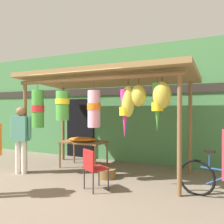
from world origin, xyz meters
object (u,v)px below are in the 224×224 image
object	(u,v)px
flower_heap_on_table	(82,139)
wicker_basket_by_table	(107,173)
folding_chair	(93,166)
shopper_by_bananas	(21,134)
display_table	(84,144)

from	to	relation	value
flower_heap_on_table	wicker_basket_by_table	size ratio (longest dim) A/B	1.91
folding_chair	shopper_by_bananas	bearing A→B (deg)	173.15
display_table	wicker_basket_by_table	xyz separation A→B (m)	(1.05, -0.61, -0.56)
wicker_basket_by_table	flower_heap_on_table	bearing A→B (deg)	151.91
display_table	wicker_basket_by_table	distance (m)	1.33
flower_heap_on_table	shopper_by_bananas	xyz separation A→B (m)	(-1.10, -1.18, 0.21)
flower_heap_on_table	folding_chair	distance (m)	1.91
flower_heap_on_table	folding_chair	world-z (taller)	flower_heap_on_table
folding_chair	flower_heap_on_table	bearing A→B (deg)	129.46
folding_chair	shopper_by_bananas	world-z (taller)	shopper_by_bananas
display_table	shopper_by_bananas	bearing A→B (deg)	-132.84
folding_chair	wicker_basket_by_table	bearing A→B (deg)	98.12
shopper_by_bananas	flower_heap_on_table	bearing A→B (deg)	47.04
display_table	flower_heap_on_table	distance (m)	0.14
display_table	folding_chair	distance (m)	1.91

